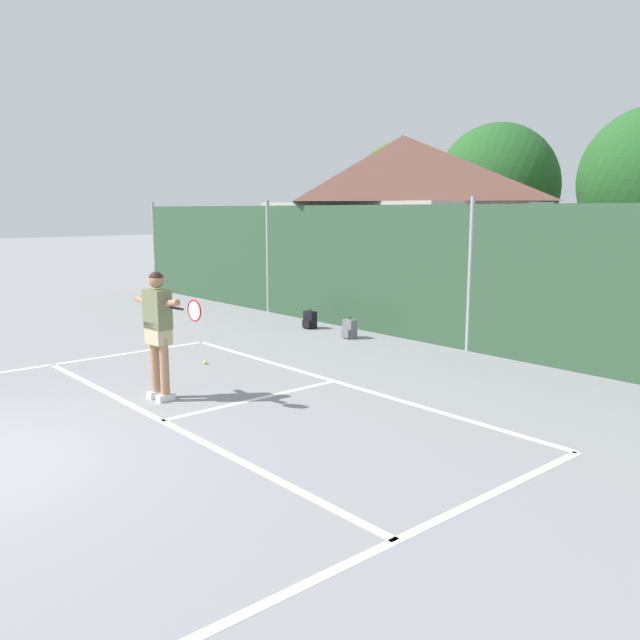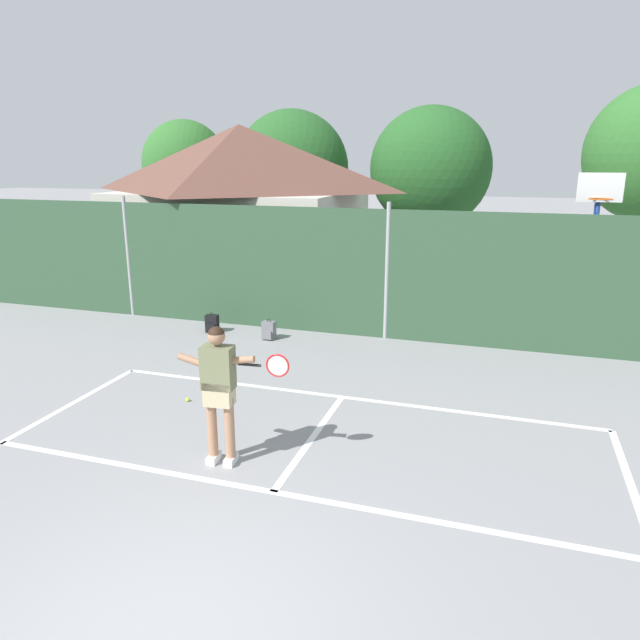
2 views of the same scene
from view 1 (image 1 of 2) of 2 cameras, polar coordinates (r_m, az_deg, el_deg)
The scene contains 7 objects.
court_markings at distance 8.17m, azimuth -25.37°, elevation -10.66°, with size 8.30×11.10×0.01m.
chainlink_fence at distance 12.76m, azimuth 13.04°, elevation 3.56°, with size 26.09×0.09×2.96m.
clubhouse_building at distance 18.86m, azimuth 7.17°, elevation 8.86°, with size 6.95×5.62×4.77m.
tennis_player at distance 9.49m, azimuth -13.98°, elevation -0.33°, with size 1.43×0.34×1.85m.
tennis_ball at distance 11.73m, azimuth -10.01°, elevation -3.69°, with size 0.07×0.07×0.07m, color #CCE033.
backpack_black at distance 14.98m, azimuth -0.91°, elevation -0.02°, with size 0.29×0.26×0.46m.
backpack_grey at distance 13.86m, azimuth 2.60°, elevation -0.82°, with size 0.29×0.25×0.46m.
Camera 1 is at (7.46, -1.27, 2.71)m, focal length 36.46 mm.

